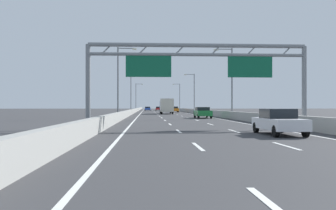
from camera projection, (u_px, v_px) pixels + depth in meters
ground_plane at (161, 112)px, 102.29m from camera, size 260.00×260.00×0.00m
lane_dash_left_0 at (276, 209)px, 5.85m from camera, size 0.16×3.00×0.01m
lane_dash_left_1 at (198, 147)px, 14.83m from camera, size 0.16×3.00×0.01m
lane_dash_left_2 at (179, 131)px, 23.82m from camera, size 0.16×3.00×0.01m
lane_dash_left_3 at (170, 124)px, 32.80m from camera, size 0.16×3.00×0.01m
lane_dash_left_4 at (165, 120)px, 41.79m from camera, size 0.16×3.00×0.01m
lane_dash_left_5 at (162, 118)px, 50.78m from camera, size 0.16×3.00×0.01m
lane_dash_left_6 at (160, 116)px, 59.76m from camera, size 0.16×3.00×0.01m
lane_dash_left_7 at (158, 115)px, 68.75m from camera, size 0.16×3.00×0.01m
lane_dash_left_8 at (157, 114)px, 77.73m from camera, size 0.16×3.00×0.01m
lane_dash_left_9 at (156, 113)px, 86.72m from camera, size 0.16×3.00×0.01m
lane_dash_left_10 at (155, 112)px, 95.70m from camera, size 0.16×3.00×0.01m
lane_dash_left_11 at (154, 112)px, 104.69m from camera, size 0.16×3.00×0.01m
lane_dash_left_12 at (154, 111)px, 113.67m from camera, size 0.16×3.00×0.01m
lane_dash_left_13 at (153, 111)px, 122.66m from camera, size 0.16×3.00×0.01m
lane_dash_left_14 at (153, 111)px, 131.64m from camera, size 0.16×3.00×0.01m
lane_dash_left_15 at (152, 110)px, 140.63m from camera, size 0.16×3.00×0.01m
lane_dash_left_16 at (152, 110)px, 149.61m from camera, size 0.16×3.00×0.01m
lane_dash_left_17 at (152, 110)px, 158.60m from camera, size 0.16×3.00×0.01m
lane_dash_right_1 at (286, 146)px, 15.04m from camera, size 0.16×3.00×0.01m
lane_dash_right_2 at (234, 131)px, 24.02m from camera, size 0.16×3.00×0.01m
lane_dash_right_3 at (210, 124)px, 33.01m from camera, size 0.16×3.00×0.01m
lane_dash_right_4 at (197, 120)px, 41.99m from camera, size 0.16×3.00×0.01m
lane_dash_right_5 at (188, 118)px, 50.98m from camera, size 0.16×3.00×0.01m
lane_dash_right_6 at (182, 116)px, 59.97m from camera, size 0.16×3.00×0.01m
lane_dash_right_7 at (177, 115)px, 68.95m from camera, size 0.16×3.00×0.01m
lane_dash_right_8 at (174, 114)px, 77.94m from camera, size 0.16×3.00×0.01m
lane_dash_right_9 at (171, 113)px, 86.92m from camera, size 0.16×3.00×0.01m
lane_dash_right_10 at (169, 112)px, 95.91m from camera, size 0.16×3.00×0.01m
lane_dash_right_11 at (167, 112)px, 104.89m from camera, size 0.16×3.00×0.01m
lane_dash_right_12 at (165, 111)px, 113.88m from camera, size 0.16×3.00×0.01m
lane_dash_right_13 at (164, 111)px, 122.86m from camera, size 0.16×3.00×0.01m
lane_dash_right_14 at (163, 111)px, 131.85m from camera, size 0.16×3.00×0.01m
lane_dash_right_15 at (162, 110)px, 140.83m from camera, size 0.16×3.00×0.01m
lane_dash_right_16 at (161, 110)px, 149.82m from camera, size 0.16×3.00×0.01m
lane_dash_right_17 at (160, 110)px, 158.80m from camera, size 0.16×3.00×0.01m
edge_line_left at (141, 113)px, 90.01m from camera, size 0.16×176.00×0.01m
edge_line_right at (184, 113)px, 90.61m from camera, size 0.16×176.00×0.01m
barrier_left at (137, 110)px, 111.89m from camera, size 0.45×220.00×0.95m
barrier_right at (182, 110)px, 112.67m from camera, size 0.45×220.00×0.95m
sign_gantry at (198, 64)px, 27.91m from camera, size 16.75×0.36×6.36m
streetlamp_left_mid at (120, 78)px, 49.46m from camera, size 2.58×0.28×9.50m
streetlamp_right_mid at (230, 78)px, 50.31m from camera, size 2.58×0.28×9.50m
streetlamp_left_far at (132, 90)px, 89.59m from camera, size 2.58×0.28×9.50m
streetlamp_right_far at (193, 91)px, 90.44m from camera, size 2.58×0.28×9.50m
streetlamp_left_distant at (137, 95)px, 129.71m from camera, size 2.58×0.28×9.50m
streetlamp_right_distant at (179, 95)px, 130.56m from camera, size 2.58×0.28×9.50m
white_car at (279, 122)px, 21.00m from camera, size 1.80×4.59×1.47m
red_car at (158, 108)px, 132.68m from camera, size 1.76×4.15×1.41m
blue_car at (148, 109)px, 124.40m from camera, size 1.89×4.67×1.40m
orange_car at (175, 109)px, 96.88m from camera, size 1.75×4.38×1.49m
green_car at (203, 112)px, 49.75m from camera, size 1.88×4.66×1.48m
box_truck at (166, 106)px, 76.23m from camera, size 2.46×8.92×3.09m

